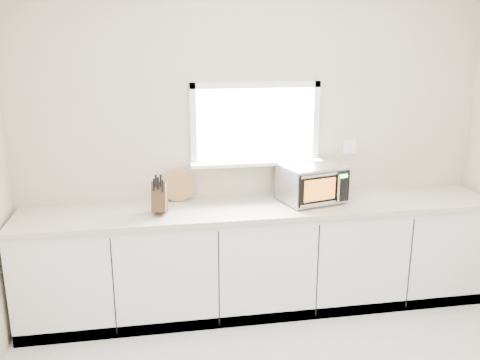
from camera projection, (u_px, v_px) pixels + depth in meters
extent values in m
cube|color=beige|center=(255.00, 147.00, 4.34)|extent=(4.00, 0.02, 2.70)
cube|color=white|center=(255.00, 124.00, 4.27)|extent=(1.00, 0.02, 0.60)
cube|color=white|center=(257.00, 163.00, 4.29)|extent=(1.12, 0.16, 0.03)
cube|color=white|center=(256.00, 85.00, 4.17)|extent=(1.10, 0.04, 0.05)
cube|color=white|center=(255.00, 162.00, 4.34)|extent=(1.10, 0.04, 0.05)
cube|color=white|center=(193.00, 126.00, 4.17)|extent=(0.05, 0.04, 0.70)
cube|color=white|center=(316.00, 122.00, 4.34)|extent=(0.05, 0.04, 0.70)
cube|color=white|center=(349.00, 147.00, 4.48)|extent=(0.12, 0.01, 0.12)
cube|color=silver|center=(261.00, 259.00, 4.30)|extent=(3.92, 0.60, 0.88)
cube|color=#B4A995|center=(262.00, 208.00, 4.16)|extent=(3.92, 0.64, 0.04)
cylinder|color=black|center=(299.00, 209.00, 4.06)|extent=(0.02, 0.02, 0.01)
cylinder|color=black|center=(281.00, 199.00, 4.32)|extent=(0.02, 0.02, 0.01)
cylinder|color=black|center=(342.00, 202.00, 4.22)|extent=(0.02, 0.02, 0.01)
cylinder|color=black|center=(322.00, 193.00, 4.48)|extent=(0.02, 0.02, 0.01)
cube|color=#B5B8BD|center=(312.00, 183.00, 4.23)|extent=(0.57, 0.49, 0.29)
cube|color=black|center=(325.00, 189.00, 4.06)|extent=(0.46, 0.13, 0.26)
cube|color=orange|center=(320.00, 190.00, 4.04)|extent=(0.28, 0.08, 0.18)
cylinder|color=silver|center=(339.00, 188.00, 4.09)|extent=(0.02, 0.02, 0.23)
cube|color=black|center=(342.00, 187.00, 4.12)|extent=(0.12, 0.04, 0.25)
cube|color=#19FF33|center=(343.00, 176.00, 4.10)|extent=(0.08, 0.02, 0.03)
cube|color=silver|center=(312.00, 165.00, 4.19)|extent=(0.57, 0.49, 0.01)
cube|color=#412E17|center=(160.00, 197.00, 3.95)|extent=(0.14, 0.24, 0.27)
cube|color=black|center=(154.00, 185.00, 3.87)|extent=(0.02, 0.05, 0.10)
cube|color=black|center=(158.00, 183.00, 3.86)|extent=(0.02, 0.05, 0.10)
cube|color=black|center=(162.00, 186.00, 3.87)|extent=(0.02, 0.05, 0.10)
cube|color=black|center=(156.00, 181.00, 3.86)|extent=(0.02, 0.05, 0.10)
cube|color=black|center=(161.00, 181.00, 3.86)|extent=(0.02, 0.05, 0.10)
cylinder|color=#A37B3F|center=(178.00, 185.00, 4.25)|extent=(0.27, 0.07, 0.27)
cylinder|color=#B5B8BD|center=(298.00, 192.00, 4.24)|extent=(0.14, 0.14, 0.17)
cylinder|color=black|center=(298.00, 180.00, 4.21)|extent=(0.14, 0.14, 0.04)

